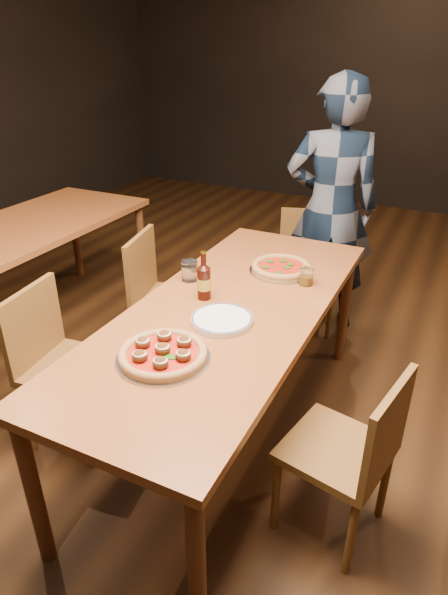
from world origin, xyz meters
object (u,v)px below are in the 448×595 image
at_px(table_main, 229,320).
at_px(chair_main_sw, 173,300).
at_px(chair_end, 307,271).
at_px(beer_bottle, 204,282).
at_px(chair_main_nw, 72,367).
at_px(diner, 331,209).
at_px(water_glass, 190,271).
at_px(pizza_margherita, 281,268).
at_px(plate_stack, 222,320).
at_px(table_left, 10,242).
at_px(chair_main_e, 336,449).
at_px(amber_glass, 306,276).
at_px(pizza_meatball, 163,353).

distance_m(table_main, chair_main_sw, 0.78).
distance_m(chair_end, beer_bottle, 1.30).
relative_size(chair_main_nw, diner, 0.51).
bearing_deg(chair_end, chair_main_sw, -144.84).
distance_m(chair_end, water_glass, 1.18).
distance_m(chair_end, pizza_margherita, 0.86).
xyz_separation_m(pizza_margherita, plate_stack, (-0.04, -0.62, -0.01)).
bearing_deg(table_left, water_glass, -5.25).
relative_size(table_main, plate_stack, 7.63).
distance_m(chair_main_e, amber_glass, 0.86).
relative_size(chair_main_e, amber_glass, 9.48).
relative_size(chair_main_nw, amber_glass, 9.89).
distance_m(table_main, diner, 1.39).
bearing_deg(pizza_meatball, table_left, 154.62).
bearing_deg(chair_main_nw, pizza_margherita, -50.43).
height_order(chair_main_sw, water_glass, chair_main_sw).
distance_m(table_main, water_glass, 0.37).
bearing_deg(diner, chair_main_sw, 34.57).
distance_m(chair_main_sw, chair_main_e, 1.41).
height_order(water_glass, amber_glass, water_glass).
bearing_deg(table_left, diner, 30.97).
height_order(beer_bottle, diner, diner).
xyz_separation_m(chair_end, beer_bottle, (-0.13, -1.23, 0.41)).
bearing_deg(plate_stack, chair_main_sw, 136.25).
bearing_deg(diner, plate_stack, 68.86).
bearing_deg(plate_stack, table_left, 165.67).
height_order(chair_main_sw, chair_end, chair_main_sw).
distance_m(chair_main_nw, diner, 1.92).
height_order(table_left, pizza_meatball, pizza_meatball).
bearing_deg(pizza_meatball, diner, 85.90).
distance_m(pizza_meatball, amber_glass, 0.91).
relative_size(table_left, chair_main_nw, 2.35).
relative_size(water_glass, amber_glass, 1.17).
distance_m(chair_main_sw, plate_stack, 0.92).
relative_size(pizza_margherita, beer_bottle, 1.46).
height_order(chair_main_sw, pizza_meatball, chair_main_sw).
height_order(table_left, water_glass, water_glass).
bearing_deg(pizza_margherita, plate_stack, -93.87).
bearing_deg(water_glass, plate_stack, -43.20).
bearing_deg(water_glass, diner, 72.05).
xyz_separation_m(chair_main_sw, water_glass, (0.29, -0.28, 0.36)).
height_order(chair_main_e, amber_glass, amber_glass).
bearing_deg(plate_stack, chair_main_nw, -164.62).
bearing_deg(water_glass, chair_main_nw, -126.49).
relative_size(plate_stack, amber_glass, 3.05).
distance_m(table_left, chair_main_sw, 1.15).
bearing_deg(chair_main_e, chair_main_nw, -76.49).
xyz_separation_m(pizza_margherita, amber_glass, (0.16, -0.09, 0.02)).
relative_size(table_left, pizza_meatball, 5.58).
height_order(table_left, pizza_margherita, pizza_margherita).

